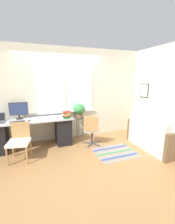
# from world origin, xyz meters

# --- Properties ---
(ground_plane) EXTENTS (14.00, 14.00, 0.00)m
(ground_plane) POSITION_xyz_m (0.00, 0.00, 0.00)
(ground_plane) COLOR #9E7042
(wall_back_with_window) EXTENTS (9.00, 0.12, 2.70)m
(wall_back_with_window) POSITION_xyz_m (0.01, 0.70, 1.35)
(wall_back_with_window) COLOR beige
(wall_back_with_window) RESTS_ON ground_plane
(wall_right_with_picture) EXTENTS (0.08, 9.00, 2.70)m
(wall_right_with_picture) POSITION_xyz_m (2.62, 0.00, 1.35)
(wall_right_with_picture) COLOR beige
(wall_right_with_picture) RESTS_ON ground_plane
(desk) EXTENTS (2.10, 0.62, 0.77)m
(desk) POSITION_xyz_m (-0.85, 0.31, 0.41)
(desk) COLOR #B2B7BC
(desk) RESTS_ON ground_plane
(monitor) EXTENTS (0.46, 0.18, 0.44)m
(monitor) POSITION_xyz_m (-1.15, 0.51, 1.01)
(monitor) COLOR black
(monitor) RESTS_ON desk
(keyboard) EXTENTS (0.34, 0.13, 0.02)m
(keyboard) POSITION_xyz_m (-1.18, 0.18, 0.78)
(keyboard) COLOR black
(keyboard) RESTS_ON desk
(mouse) EXTENTS (0.05, 0.08, 0.04)m
(mouse) POSITION_xyz_m (-0.91, 0.16, 0.79)
(mouse) COLOR black
(mouse) RESTS_ON desk
(desk_lamp) EXTENTS (0.14, 0.14, 0.37)m
(desk_lamp) POSITION_xyz_m (0.01, 0.45, 1.02)
(desk_lamp) COLOR white
(desk_lamp) RESTS_ON desk
(book_stack) EXTENTS (0.22, 0.18, 0.20)m
(book_stack) POSITION_xyz_m (0.03, 0.11, 0.87)
(book_stack) COLOR green
(book_stack) RESTS_ON desk
(desk_chair_wooden) EXTENTS (0.53, 0.53, 0.83)m
(desk_chair_wooden) POSITION_xyz_m (-1.14, -0.23, 0.46)
(desk_chair_wooden) COLOR #B2844C
(desk_chair_wooden) RESTS_ON ground_plane
(office_chair_swivel) EXTENTS (0.55, 0.56, 0.86)m
(office_chair_swivel) POSITION_xyz_m (0.68, -0.09, 0.45)
(office_chair_swivel) COLOR #47474C
(office_chair_swivel) RESTS_ON ground_plane
(couch_loveseat) EXTENTS (0.71, 1.45, 0.84)m
(couch_loveseat) POSITION_xyz_m (2.14, -0.82, 0.30)
(couch_loveseat) COLOR silver
(couch_loveseat) RESTS_ON ground_plane
(plant_stand) EXTENTS (0.26, 0.26, 0.65)m
(plant_stand) POSITION_xyz_m (0.51, 0.52, 0.57)
(plant_stand) COLOR #333338
(plant_stand) RESTS_ON ground_plane
(potted_plant) EXTENTS (0.34, 0.34, 0.42)m
(potted_plant) POSITION_xyz_m (0.51, 0.52, 0.89)
(potted_plant) COLOR brown
(potted_plant) RESTS_ON plant_stand
(floor_rug_striped) EXTENTS (1.00, 0.82, 0.01)m
(floor_rug_striped) POSITION_xyz_m (1.06, -0.72, 0.00)
(floor_rug_striped) COLOR gray
(floor_rug_striped) RESTS_ON ground_plane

